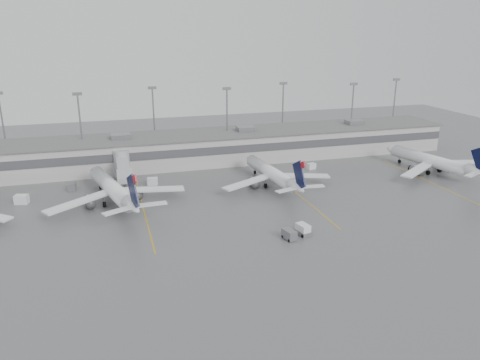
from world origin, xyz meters
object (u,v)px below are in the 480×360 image
object	(u,v)px
jet_mid_left	(114,189)
jet_far_right	(433,161)
baggage_tug	(303,230)
jet_mid_right	(273,174)

from	to	relation	value
jet_mid_left	jet_far_right	size ratio (longest dim) A/B	1.05
jet_mid_left	jet_far_right	bearing A→B (deg)	-14.44
jet_mid_left	baggage_tug	bearing A→B (deg)	-52.72
baggage_tug	jet_mid_left	bearing A→B (deg)	128.56
jet_far_right	baggage_tug	xyz separation A→B (m)	(-48.22, -25.98, -2.45)
jet_mid_right	baggage_tug	distance (m)	28.09
jet_mid_right	jet_mid_left	bearing A→B (deg)	177.02
jet_mid_left	baggage_tug	world-z (taller)	jet_mid_left
jet_mid_right	jet_far_right	world-z (taller)	jet_far_right
jet_far_right	jet_mid_right	bearing A→B (deg)	164.76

